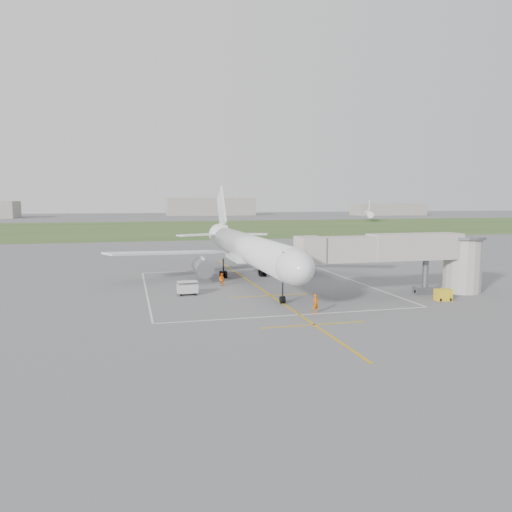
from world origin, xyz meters
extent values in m
plane|color=#57575A|center=(0.00, 0.00, 0.00)|extent=(700.00, 700.00, 0.00)
cube|color=#325223|center=(0.00, 130.00, 0.01)|extent=(700.00, 120.00, 0.02)
cube|color=#C2900B|center=(0.00, -5.00, 0.01)|extent=(0.25, 60.00, 0.01)
cube|color=#C2900B|center=(0.00, -24.00, 0.01)|extent=(10.00, 0.25, 0.01)
cube|color=#C2900B|center=(0.00, -10.00, 0.01)|extent=(10.00, 0.25, 0.01)
cube|color=silver|center=(0.00, 12.00, 0.01)|extent=(28.00, 0.20, 0.01)
cube|color=silver|center=(0.00, -20.00, 0.01)|extent=(28.00, 0.20, 0.01)
cube|color=silver|center=(-14.00, -4.00, 0.01)|extent=(0.20, 32.00, 0.01)
cube|color=silver|center=(14.00, -4.00, 0.01)|extent=(0.20, 32.00, 0.01)
cylinder|color=white|center=(0.00, 0.00, 4.50)|extent=(3.80, 36.00, 3.80)
ellipsoid|color=white|center=(0.00, -18.00, 4.50)|extent=(3.80, 7.22, 3.80)
cube|color=black|center=(0.00, -18.90, 5.55)|extent=(2.40, 1.60, 0.99)
cone|color=white|center=(0.00, 20.50, 4.90)|extent=(3.80, 6.00, 3.80)
cube|color=white|center=(10.50, 6.00, 3.65)|extent=(17.93, 11.24, 1.23)
cube|color=white|center=(-10.50, 6.00, 3.65)|extent=(17.93, 11.24, 1.23)
cube|color=white|center=(0.00, 3.00, 2.95)|extent=(4.20, 8.00, 0.50)
cube|color=white|center=(0.00, 21.20, 9.20)|extent=(0.30, 7.89, 8.65)
cube|color=white|center=(0.00, 19.00, 6.20)|extent=(0.35, 5.00, 1.20)
cube|color=white|center=(4.20, 20.20, 5.10)|extent=(7.85, 5.03, 0.20)
cube|color=white|center=(-4.20, 20.20, 5.10)|extent=(7.85, 5.03, 0.20)
cylinder|color=slate|center=(6.20, 2.50, 1.90)|extent=(2.30, 4.20, 2.30)
cube|color=white|center=(6.20, 2.20, 2.70)|extent=(0.25, 2.40, 1.20)
cylinder|color=slate|center=(-6.20, 2.50, 1.90)|extent=(2.30, 4.20, 2.30)
cube|color=white|center=(-6.20, 2.20, 2.70)|extent=(0.25, 2.40, 1.20)
cylinder|color=black|center=(0.00, -14.50, 1.30)|extent=(0.18, 0.18, 2.60)
cylinder|color=black|center=(-0.11, -14.50, 0.40)|extent=(0.28, 0.80, 0.80)
cylinder|color=black|center=(0.11, -14.50, 0.40)|extent=(0.28, 0.80, 0.80)
cylinder|color=black|center=(2.90, 4.50, 1.40)|extent=(0.22, 0.22, 2.80)
cylinder|color=black|center=(2.62, 4.15, 0.48)|extent=(0.32, 0.96, 0.96)
cylinder|color=black|center=(3.18, 4.15, 0.48)|extent=(0.32, 0.96, 0.96)
cylinder|color=black|center=(2.62, 4.85, 0.48)|extent=(0.32, 0.96, 0.96)
cylinder|color=black|center=(3.18, 4.85, 0.48)|extent=(0.32, 0.96, 0.96)
cylinder|color=black|center=(-2.90, 4.50, 1.40)|extent=(0.22, 0.22, 2.80)
cylinder|color=black|center=(-3.18, 4.15, 0.48)|extent=(0.32, 0.96, 0.96)
cylinder|color=black|center=(-2.62, 4.15, 0.48)|extent=(0.32, 0.96, 0.96)
cylinder|color=black|center=(-3.18, 4.85, 0.48)|extent=(0.32, 0.96, 0.96)
cylinder|color=black|center=(-2.62, 4.85, 0.48)|extent=(0.32, 0.96, 0.96)
cube|color=#ADA59D|center=(7.74, -13.50, 5.60)|extent=(11.09, 2.90, 2.80)
cube|color=#ADA59D|center=(16.46, -13.50, 5.70)|extent=(11.09, 3.10, 3.00)
cube|color=#ADA59D|center=(3.40, -13.50, 5.60)|extent=(2.60, 3.40, 3.00)
cylinder|color=slate|center=(18.00, -13.50, 2.10)|extent=(0.70, 0.70, 4.20)
cube|color=slate|center=(18.00, -13.50, 0.45)|extent=(2.60, 1.40, 0.90)
cylinder|color=#ADA59D|center=(23.00, -13.50, 3.20)|extent=(4.40, 4.40, 6.40)
cylinder|color=slate|center=(23.00, -13.50, 6.60)|extent=(5.00, 5.00, 0.30)
cylinder|color=black|center=(17.00, -13.50, 0.35)|extent=(0.70, 0.30, 0.70)
cylinder|color=black|center=(19.00, -13.50, 0.35)|extent=(0.70, 0.30, 0.70)
cube|color=yellow|center=(17.75, -17.42, 0.64)|extent=(1.77, 1.22, 1.28)
cylinder|color=black|center=(17.12, -17.84, 0.19)|extent=(0.20, 0.39, 0.37)
cylinder|color=black|center=(18.31, -17.92, 0.19)|extent=(0.20, 0.39, 0.37)
cube|color=silver|center=(-9.39, -7.17, 0.79)|extent=(2.39, 1.50, 1.03)
cube|color=silver|center=(-9.39, -7.17, 1.59)|extent=(2.39, 1.50, 0.07)
cylinder|color=black|center=(-10.30, -7.77, 0.98)|extent=(0.07, 0.07, 1.22)
cylinder|color=black|center=(-8.43, -7.70, 0.98)|extent=(0.07, 0.07, 1.22)
cylinder|color=black|center=(-10.34, -6.65, 0.98)|extent=(0.07, 0.07, 1.22)
cylinder|color=black|center=(-8.47, -6.58, 0.98)|extent=(0.07, 0.07, 1.22)
cylinder|color=black|center=(-10.21, -7.72, 0.19)|extent=(0.18, 0.38, 0.37)
cylinder|color=black|center=(-8.52, -7.65, 0.19)|extent=(0.18, 0.38, 0.37)
cylinder|color=black|center=(-10.25, -6.69, 0.19)|extent=(0.18, 0.38, 0.37)
cylinder|color=black|center=(-8.57, -6.63, 0.19)|extent=(0.18, 0.38, 0.37)
imported|color=#D75906|center=(1.81, -19.65, 0.94)|extent=(0.81, 0.69, 1.88)
imported|color=#FD6408|center=(-4.34, -1.94, 0.82)|extent=(1.01, 0.99, 1.65)
cube|color=gray|center=(40.00, 280.00, 6.00)|extent=(60.00, 20.00, 12.00)
cube|color=gray|center=(160.00, 250.00, 4.00)|extent=(50.00, 18.00, 8.00)
cylinder|color=white|center=(105.76, 172.52, 3.50)|extent=(16.10, 30.48, 3.20)
cube|color=white|center=(105.76, 172.52, 8.00)|extent=(1.92, 3.77, 5.50)
camera|label=1|loc=(-15.91, -64.98, 11.20)|focal=35.00mm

